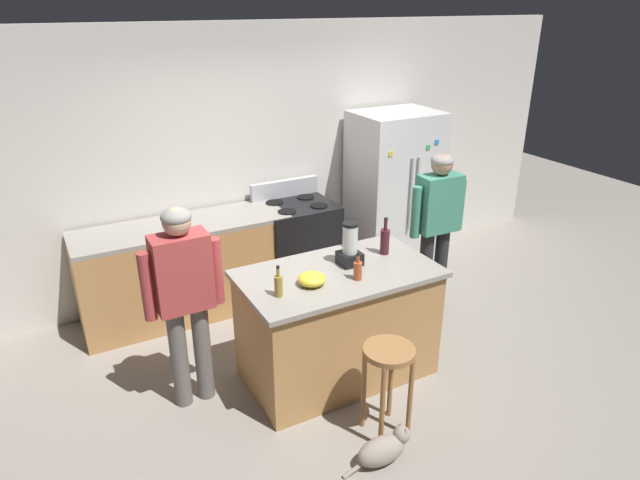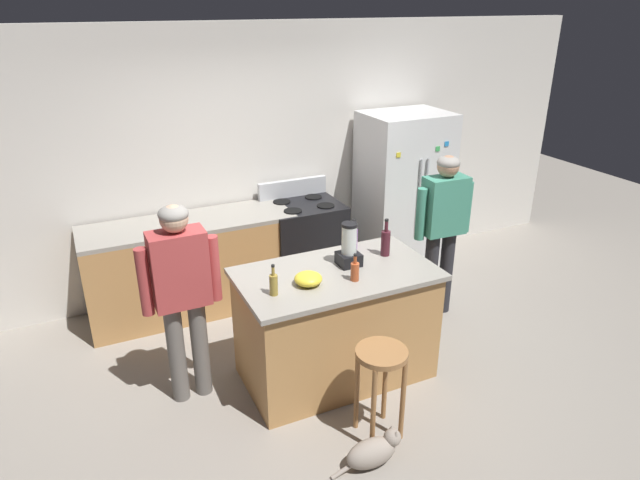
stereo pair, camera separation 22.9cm
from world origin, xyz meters
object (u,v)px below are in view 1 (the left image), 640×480
stove_range (297,246)px  bottle_wine (385,241)px  bar_stool (388,368)px  bottle_vinegar (278,285)px  cat (384,449)px  bottle_cooking_sauce (358,270)px  refrigerator (393,192)px  person_by_sink_right (437,219)px  blender_appliance (350,247)px  bottle_soda (352,237)px  mixing_bowl (312,279)px  kitchen_island (338,324)px  person_by_island_left (184,290)px

stove_range → bottle_wine: 1.54m
bar_stool → bottle_vinegar: 0.95m
cat → bottle_cooking_sauce: (0.27, 0.82, 0.92)m
refrigerator → bottle_cooking_sauce: bearing=-132.0°
person_by_sink_right → blender_appliance: 1.28m
bottle_wine → stove_range: bearing=94.6°
bottle_soda → mixing_bowl: 0.75m
kitchen_island → bottle_cooking_sauce: 0.58m
cat → person_by_sink_right: bearing=43.2°
cat → blender_appliance: blender_appliance is taller
kitchen_island → person_by_sink_right: bearing=19.2°
kitchen_island → bottle_cooking_sauce: bearing=-71.5°
bar_stool → mixing_bowl: bearing=110.6°
mixing_bowl → kitchen_island: bearing=18.8°
stove_range → bottle_vinegar: size_ratio=4.77×
bottle_cooking_sauce → mixing_bowl: (-0.34, 0.09, -0.03)m
person_by_sink_right → person_by_island_left: bearing=-174.6°
kitchen_island → stove_range: 1.57m
bar_stool → bottle_vinegar: bottle_vinegar is taller
person_by_island_left → bottle_wine: bearing=-4.5°
person_by_sink_right → bar_stool: person_by_sink_right is taller
person_by_sink_right → bottle_wine: 0.93m
bottle_cooking_sauce → bottle_wine: 0.53m
stove_range → bottle_wine: (0.11, -1.42, 0.58)m
mixing_bowl → person_by_island_left: bearing=159.0°
kitchen_island → stove_range: size_ratio=1.37×
mixing_bowl → blender_appliance: bearing=21.5°
bar_stool → bottle_soda: bearing=71.7°
refrigerator → bottle_soda: (-1.25, -1.16, 0.15)m
kitchen_island → bottle_soda: size_ratio=6.01×
stove_range → mixing_bowl: stove_range is taller
bottle_vinegar → mixing_bowl: bearing=7.4°
blender_appliance → bottle_wine: 0.36m
cat → person_by_island_left: bearing=126.9°
person_by_island_left → mixing_bowl: bearing=-21.0°
cat → bottle_soda: bearing=68.0°
blender_appliance → mixing_bowl: bearing=-158.5°
mixing_bowl → bottle_vinegar: bearing=-172.6°
stove_range → person_by_island_left: 2.05m
blender_appliance → bottle_vinegar: 0.74m
bottle_soda → bottle_vinegar: size_ratio=1.08×
person_by_sink_right → mixing_bowl: person_by_sink_right is taller
stove_range → cat: bearing=-103.4°
person_by_sink_right → kitchen_island: bearing=-160.8°
kitchen_island → bottle_vinegar: 0.80m
refrigerator → bar_stool: 2.79m
stove_range → bar_stool: (-0.42, -2.28, 0.06)m
bottle_cooking_sauce → mixing_bowl: 0.35m
bottle_cooking_sauce → bottle_vinegar: bearing=175.5°
bottle_cooking_sauce → person_by_sink_right: bearing=26.8°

